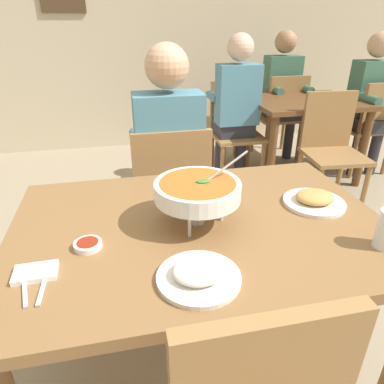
{
  "coord_description": "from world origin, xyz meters",
  "views": [
    {
      "loc": [
        -0.26,
        -1.05,
        1.41
      ],
      "look_at": [
        0.0,
        0.15,
        0.8
      ],
      "focal_mm": 32.69,
      "sensor_mm": 36.0,
      "label": 1
    }
  ],
  "objects_px": {
    "dining_table_main": "(200,246)",
    "rice_plate": "(199,274)",
    "appetizer_plate": "(314,200)",
    "chair_bg_corner": "(331,143)",
    "dining_table_far": "(304,114)",
    "patron_bg_middle": "(372,97)",
    "curry_bowl": "(198,191)",
    "patron_bg_left": "(236,103)",
    "chair_bg_window": "(231,115)",
    "sauce_dish": "(88,245)",
    "chair_diner_main": "(170,192)",
    "chair_bg_middle": "(371,123)",
    "chair_bg_left": "(235,126)",
    "diner_main": "(168,151)",
    "patron_bg_right": "(282,89)",
    "chair_bg_right": "(282,113)"
  },
  "relations": [
    {
      "from": "dining_table_main",
      "to": "chair_bg_middle",
      "type": "height_order",
      "value": "chair_bg_middle"
    },
    {
      "from": "curry_bowl",
      "to": "appetizer_plate",
      "type": "height_order",
      "value": "curry_bowl"
    },
    {
      "from": "chair_diner_main",
      "to": "dining_table_far",
      "type": "xyz_separation_m",
      "value": [
        1.43,
        1.13,
        0.1
      ]
    },
    {
      "from": "chair_bg_corner",
      "to": "chair_bg_right",
      "type": "bearing_deg",
      "value": 87.2
    },
    {
      "from": "curry_bowl",
      "to": "patron_bg_middle",
      "type": "height_order",
      "value": "patron_bg_middle"
    },
    {
      "from": "chair_bg_left",
      "to": "sauce_dish",
      "type": "bearing_deg",
      "value": -120.04
    },
    {
      "from": "dining_table_main",
      "to": "chair_bg_right",
      "type": "bearing_deg",
      "value": 58.38
    },
    {
      "from": "dining_table_far",
      "to": "chair_bg_window",
      "type": "relative_size",
      "value": 1.11
    },
    {
      "from": "diner_main",
      "to": "patron_bg_left",
      "type": "xyz_separation_m",
      "value": [
        0.77,
        1.12,
        0.0
      ]
    },
    {
      "from": "chair_bg_left",
      "to": "chair_bg_corner",
      "type": "distance_m",
      "value": 0.88
    },
    {
      "from": "patron_bg_left",
      "to": "curry_bowl",
      "type": "bearing_deg",
      "value": -112.43
    },
    {
      "from": "chair_diner_main",
      "to": "curry_bowl",
      "type": "distance_m",
      "value": 0.83
    },
    {
      "from": "dining_table_main",
      "to": "appetizer_plate",
      "type": "distance_m",
      "value": 0.49
    },
    {
      "from": "chair_bg_middle",
      "to": "patron_bg_left",
      "type": "height_order",
      "value": "patron_bg_left"
    },
    {
      "from": "chair_diner_main",
      "to": "chair_bg_corner",
      "type": "bearing_deg",
      "value": 23.03
    },
    {
      "from": "chair_bg_right",
      "to": "patron_bg_middle",
      "type": "height_order",
      "value": "patron_bg_middle"
    },
    {
      "from": "patron_bg_right",
      "to": "chair_bg_right",
      "type": "bearing_deg",
      "value": -98.23
    },
    {
      "from": "chair_bg_right",
      "to": "patron_bg_left",
      "type": "xyz_separation_m",
      "value": [
        -0.68,
        -0.45,
        0.24
      ]
    },
    {
      "from": "dining_table_far",
      "to": "chair_bg_corner",
      "type": "bearing_deg",
      "value": -93.34
    },
    {
      "from": "patron_bg_left",
      "to": "sauce_dish",
      "type": "bearing_deg",
      "value": -120.5
    },
    {
      "from": "chair_bg_middle",
      "to": "patron_bg_middle",
      "type": "distance_m",
      "value": 0.24
    },
    {
      "from": "dining_table_far",
      "to": "chair_bg_window",
      "type": "distance_m",
      "value": 0.74
    },
    {
      "from": "chair_diner_main",
      "to": "chair_bg_left",
      "type": "relative_size",
      "value": 1.0
    },
    {
      "from": "appetizer_plate",
      "to": "sauce_dish",
      "type": "height_order",
      "value": "appetizer_plate"
    },
    {
      "from": "dining_table_main",
      "to": "chair_bg_middle",
      "type": "xyz_separation_m",
      "value": [
        2.11,
        1.8,
        -0.14
      ]
    },
    {
      "from": "patron_bg_middle",
      "to": "rice_plate",
      "type": "bearing_deg",
      "value": -135.29
    },
    {
      "from": "sauce_dish",
      "to": "chair_bg_left",
      "type": "xyz_separation_m",
      "value": [
        1.19,
        2.07,
        -0.25
      ]
    },
    {
      "from": "sauce_dish",
      "to": "dining_table_far",
      "type": "xyz_separation_m",
      "value": [
        1.82,
        1.95,
        -0.14
      ]
    },
    {
      "from": "chair_bg_corner",
      "to": "dining_table_far",
      "type": "bearing_deg",
      "value": 86.66
    },
    {
      "from": "sauce_dish",
      "to": "chair_bg_left",
      "type": "bearing_deg",
      "value": 59.96
    },
    {
      "from": "curry_bowl",
      "to": "patron_bg_left",
      "type": "height_order",
      "value": "patron_bg_left"
    },
    {
      "from": "dining_table_main",
      "to": "rice_plate",
      "type": "relative_size",
      "value": 5.59
    },
    {
      "from": "chair_diner_main",
      "to": "chair_bg_middle",
      "type": "xyz_separation_m",
      "value": [
        2.11,
        1.06,
        0.0
      ]
    },
    {
      "from": "sauce_dish",
      "to": "appetizer_plate",
      "type": "bearing_deg",
      "value": 7.56
    },
    {
      "from": "chair_bg_right",
      "to": "patron_bg_middle",
      "type": "bearing_deg",
      "value": -38.61
    },
    {
      "from": "chair_diner_main",
      "to": "sauce_dish",
      "type": "distance_m",
      "value": 0.94
    },
    {
      "from": "diner_main",
      "to": "chair_bg_left",
      "type": "xyz_separation_m",
      "value": [
        0.81,
        1.21,
        -0.24
      ]
    },
    {
      "from": "chair_bg_middle",
      "to": "chair_bg_window",
      "type": "distance_m",
      "value": 1.34
    },
    {
      "from": "curry_bowl",
      "to": "patron_bg_left",
      "type": "xyz_separation_m",
      "value": [
        0.78,
        1.89,
        -0.13
      ]
    },
    {
      "from": "rice_plate",
      "to": "dining_table_main",
      "type": "bearing_deg",
      "value": 75.52
    },
    {
      "from": "chair_bg_corner",
      "to": "chair_bg_window",
      "type": "distance_m",
      "value": 1.15
    },
    {
      "from": "diner_main",
      "to": "chair_bg_window",
      "type": "relative_size",
      "value": 1.46
    },
    {
      "from": "chair_bg_left",
      "to": "patron_bg_left",
      "type": "relative_size",
      "value": 0.69
    },
    {
      "from": "appetizer_plate",
      "to": "chair_bg_corner",
      "type": "bearing_deg",
      "value": 54.52
    },
    {
      "from": "sauce_dish",
      "to": "patron_bg_left",
      "type": "distance_m",
      "value": 2.28
    },
    {
      "from": "dining_table_far",
      "to": "chair_bg_right",
      "type": "relative_size",
      "value": 1.11
    },
    {
      "from": "chair_bg_corner",
      "to": "chair_bg_window",
      "type": "bearing_deg",
      "value": 115.94
    },
    {
      "from": "rice_plate",
      "to": "patron_bg_right",
      "type": "distance_m",
      "value": 3.12
    },
    {
      "from": "dining_table_far",
      "to": "patron_bg_middle",
      "type": "relative_size",
      "value": 0.76
    },
    {
      "from": "diner_main",
      "to": "rice_plate",
      "type": "distance_m",
      "value": 1.08
    }
  ]
}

